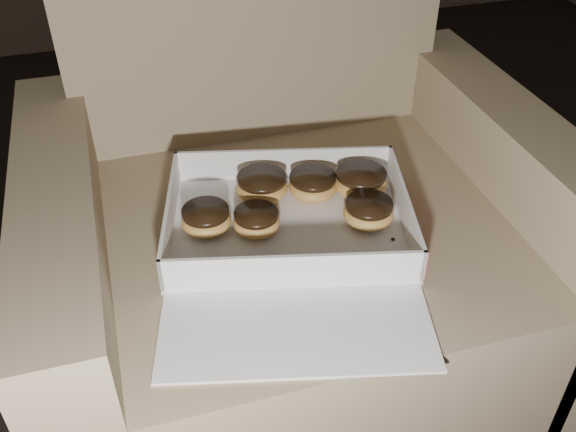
# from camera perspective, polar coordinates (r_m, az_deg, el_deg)

# --- Properties ---
(armchair) EXTENTS (0.91, 0.77, 0.95)m
(armchair) POSITION_cam_1_polar(r_m,az_deg,el_deg) (1.24, 0.42, -2.85)
(armchair) COLOR #847554
(armchair) RESTS_ON floor
(bakery_box) EXTENTS (0.49, 0.54, 0.07)m
(bakery_box) POSITION_cam_1_polar(r_m,az_deg,el_deg) (1.05, 0.30, -2.03)
(bakery_box) COLOR white
(bakery_box) RESTS_ON armchair
(donut_a) EXTENTS (0.09, 0.09, 0.04)m
(donut_a) POSITION_cam_1_polar(r_m,az_deg,el_deg) (1.14, 2.23, 2.79)
(donut_a) COLOR gold
(donut_a) RESTS_ON bakery_box
(donut_b) EXTENTS (0.08, 0.08, 0.04)m
(donut_b) POSITION_cam_1_polar(r_m,az_deg,el_deg) (1.06, -2.82, -0.43)
(donut_b) COLOR gold
(donut_b) RESTS_ON bakery_box
(donut_c) EXTENTS (0.09, 0.09, 0.05)m
(donut_c) POSITION_cam_1_polar(r_m,az_deg,el_deg) (1.15, 6.47, 3.06)
(donut_c) COLOR gold
(donut_c) RESTS_ON bakery_box
(donut_d) EXTENTS (0.09, 0.09, 0.04)m
(donut_d) POSITION_cam_1_polar(r_m,az_deg,el_deg) (1.08, 7.17, 0.37)
(donut_d) COLOR gold
(donut_d) RESTS_ON bakery_box
(donut_e) EXTENTS (0.09, 0.09, 0.05)m
(donut_e) POSITION_cam_1_polar(r_m,az_deg,el_deg) (1.13, -2.34, 2.68)
(donut_e) COLOR gold
(donut_e) RESTS_ON bakery_box
(donut_f) EXTENTS (0.08, 0.08, 0.04)m
(donut_f) POSITION_cam_1_polar(r_m,az_deg,el_deg) (1.07, -7.29, -0.25)
(donut_f) COLOR gold
(donut_f) RESTS_ON bakery_box
(crumb_a) EXTENTS (0.01, 0.01, 0.00)m
(crumb_a) POSITION_cam_1_polar(r_m,az_deg,el_deg) (0.99, -7.75, -5.38)
(crumb_a) COLOR black
(crumb_a) RESTS_ON bakery_box
(crumb_b) EXTENTS (0.01, 0.01, 0.00)m
(crumb_b) POSITION_cam_1_polar(r_m,az_deg,el_deg) (1.00, -3.74, -4.89)
(crumb_b) COLOR black
(crumb_b) RESTS_ON bakery_box
(crumb_c) EXTENTS (0.01, 0.01, 0.00)m
(crumb_c) POSITION_cam_1_polar(r_m,az_deg,el_deg) (1.06, 9.33, -2.04)
(crumb_c) COLOR black
(crumb_c) RESTS_ON bakery_box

